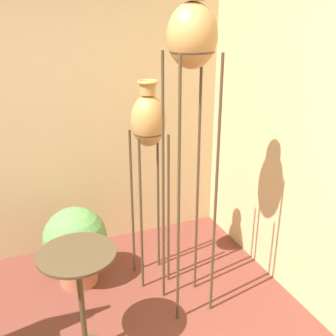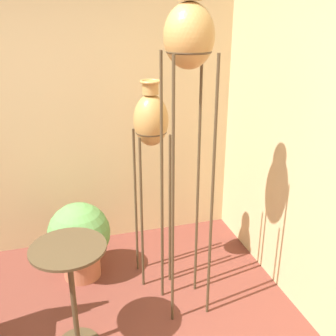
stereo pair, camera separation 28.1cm
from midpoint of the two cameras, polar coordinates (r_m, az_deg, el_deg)
wall_back at (r=3.53m, az=-20.24°, el=8.20°), size 8.00×0.06×2.70m
vase_stand_tall at (r=2.45m, az=6.50°, el=17.02°), size 0.31×0.31×2.24m
vase_stand_medium at (r=2.90m, az=0.31°, el=6.18°), size 0.26×0.26×1.65m
side_table at (r=2.58m, az=-10.80°, el=-15.30°), size 0.47×0.47×0.77m
potted_plant at (r=3.32m, az=-10.34°, el=-10.02°), size 0.51×0.51×0.66m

